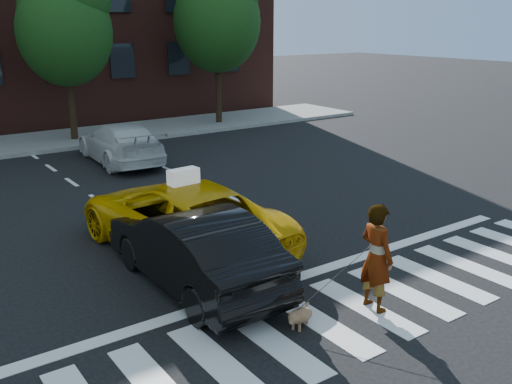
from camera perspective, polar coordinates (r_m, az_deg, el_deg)
ground at (r=10.41m, az=10.77°, el=-11.21°), size 120.00×120.00×0.00m
crosswalk at (r=10.40m, az=10.77°, el=-11.18°), size 13.00×2.40×0.01m
stop_line at (r=11.44m, az=4.99°, el=-8.25°), size 12.00×0.30×0.01m
sidewalk_far at (r=25.16m, az=-19.08°, el=4.96°), size 30.00×4.00×0.15m
tree_mid at (r=24.38m, az=-18.58°, el=16.00°), size 3.69×3.69×7.10m
tree_right at (r=27.30m, az=-3.86°, el=17.65°), size 4.00×4.00×7.70m
taxi at (r=12.38m, az=-7.55°, el=-2.46°), size 3.01×5.81×1.57m
black_sedan at (r=10.77m, az=-6.26°, el=-5.56°), size 1.62×4.59×1.51m
white_suv at (r=20.72m, az=-13.40°, el=4.83°), size 2.28×4.97×1.41m
woman at (r=9.99m, az=11.95°, el=-6.42°), size 0.49×0.72×1.92m
dog at (r=9.52m, az=4.32°, el=-12.27°), size 0.62×0.43×0.37m
taxi_sign at (r=11.94m, az=-7.27°, el=1.55°), size 0.67×0.33×0.32m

